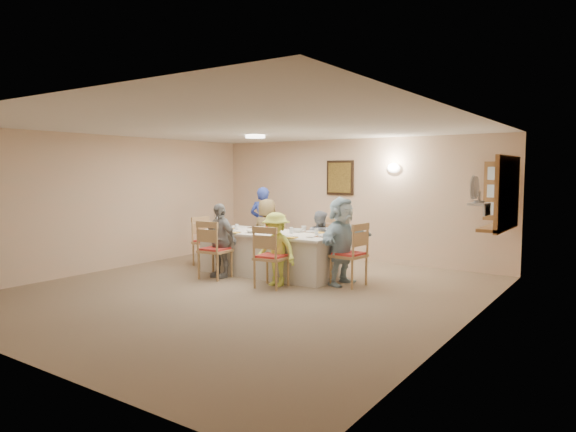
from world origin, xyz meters
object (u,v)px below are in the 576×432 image
Objects in this scene: caregiver at (263,223)px; condiment_ketchup at (267,226)px; diner_front_right at (276,249)px; diner_right_end at (342,241)px; desk_fan at (477,193)px; dining_table at (271,253)px; diner_back_right at (320,242)px; chair_back_right at (323,244)px; chair_right_end at (349,254)px; diner_front_left at (220,240)px; diner_back_left at (267,232)px; chair_front_right at (272,256)px; chair_left_end at (207,241)px; serving_hatch at (508,193)px; chair_front_left at (215,249)px; chair_back_left at (271,239)px.

condiment_ketchup is (0.96, -1.13, 0.11)m from caregiver.
diner_right_end is at bearing 44.65° from diner_front_right.
desk_fan is 1.43× the size of condiment_ketchup.
diner_back_right is at bearing 48.58° from dining_table.
chair_back_right is (-2.97, 1.01, -1.05)m from desk_fan.
diner_front_left is (-2.15, -0.68, 0.13)m from chair_right_end.
diner_back_left reaches higher than diner_front_left.
caregiver is (-1.65, 1.83, 0.17)m from diner_front_right.
dining_table is 2.02× the size of diner_front_left.
diner_back_right reaches higher than chair_front_right.
diner_back_left is at bearing 178.75° from chair_back_right.
chair_left_end is 3.10m from chair_right_end.
serving_hatch reaches higher than chair_front_left.
caregiver is at bearing 179.94° from serving_hatch.
diner_front_right is (1.20, 0.12, 0.09)m from chair_front_left.
diner_back_right is at bearing 94.98° from diner_front_right.
chair_front_left reaches higher than chair_back_right.
serving_hatch reaches higher than diner_front_right.
desk_fan is at bearing -25.68° from chair_back_right.
chair_front_left is at bearing -121.97° from condiment_ketchup.
desk_fan is at bearing -83.12° from chair_left_end.
chair_back_right is 1.05× the size of chair_left_end.
chair_left_end is 0.85× the size of diner_back_right.
chair_left_end is 0.73× the size of diner_back_left.
diner_back_right is (1.20, 1.48, 0.06)m from chair_front_left.
serving_hatch is 2.61m from chair_right_end.
diner_right_end is at bearing 136.38° from caregiver.
caregiver is (-1.05, 1.15, 0.38)m from dining_table.
serving_hatch is at bearing -58.73° from diner_right_end.
diner_front_left is 1.09× the size of diner_front_right.
chair_left_end is 2.98m from diner_right_end.
diner_right_end is 1.52m from condiment_ketchup.
diner_front_right is (2.15, -0.68, 0.11)m from chair_left_end.
diner_front_right is at bearing -45.19° from condiment_ketchup.
diner_back_left is (-0.60, 0.68, 0.27)m from dining_table.
diner_front_right is 5.61× the size of condiment_ketchup.
chair_front_left reaches higher than chair_front_right.
chair_right_end reaches higher than chair_back_left.
chair_back_left is at bearing 123.47° from caregiver.
chair_left_end is at bearing 29.61° from diner_back_left.
diner_back_right is (0.00, 1.48, 0.07)m from chair_front_right.
chair_right_end is 0.72× the size of diner_right_end.
chair_back_right is at bearing 179.73° from diner_back_left.
diner_back_left reaches higher than chair_back_right.
chair_back_left is (-4.28, -0.34, -1.00)m from serving_hatch.
diner_right_end is at bearing 147.85° from diner_back_right.
chair_front_left is 0.79× the size of diner_front_left.
chair_back_right is at bearing 94.98° from diner_front_right.
diner_back_right is 0.74× the size of caregiver.
serving_hatch reaches higher than condiment_ketchup.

